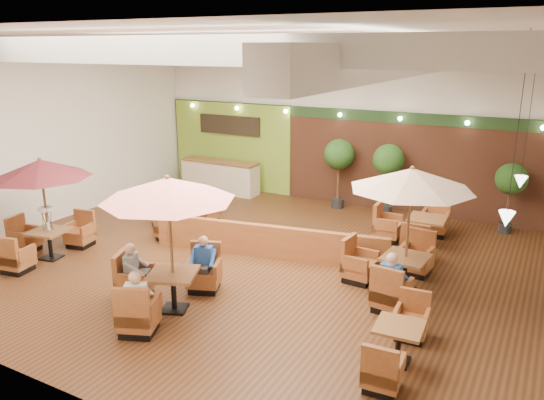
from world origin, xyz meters
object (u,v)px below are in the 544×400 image
Objects in this scene: booth_divider at (267,241)px; table_3 at (182,215)px; diner_0 at (137,296)px; service_counter at (220,176)px; table_4 at (398,344)px; topiary_2 at (511,182)px; diner_2 at (134,266)px; table_0 at (41,187)px; topiary_0 at (339,157)px; table_2 at (406,203)px; topiary_1 at (388,163)px; diner_4 at (392,278)px; table_5 at (415,231)px; diner_3 at (392,276)px; table_1 at (166,215)px; diner_1 at (203,258)px.

booth_divider is 2.45× the size of table_3.
table_3 is (-3.24, 0.68, 0.02)m from booth_divider.
table_3 is at bearing 87.81° from diner_0.
table_4 is at bearing -41.21° from service_counter.
diner_2 is (-6.50, -8.33, -0.77)m from topiary_2.
topiary_2 is (5.16, 4.94, 1.10)m from booth_divider.
table_0 is 12.62m from topiary_2.
topiary_0 is at bearing 80.59° from booth_divider.
diner_0 is (-3.82, -4.17, -1.26)m from table_2.
diner_4 is (2.01, -6.25, -0.99)m from topiary_1.
table_0 is 8.67m from diner_4.
diner_4 is (0.51, -3.96, 0.33)m from table_5.
table_2 is at bearing 2.04° from table_3.
topiary_1 is 6.63m from diner_3.
table_5 is (7.96, 5.36, -1.48)m from table_0.
table_3 reaches higher than table_4.
table_0 is 4.03m from table_3.
topiary_2 reaches higher than diner_2.
table_4 is at bearing -96.49° from topiary_2.
table_1 reaches higher than diner_4.
booth_divider is at bearing 170.04° from diner_4.
table_3 is 5.91m from diner_0.
diner_4 is at bearing -59.65° from topiary_0.
topiary_2 is 6.48m from diner_3.
diner_1 is at bearing -155.13° from diner_4.
table_1 reaches higher than diner_2.
table_2 reaches higher than topiary_1.
topiary_1 reaches higher than table_5.
diner_1 reaches higher than booth_divider.
topiary_0 is at bearing 128.82° from table_2.
table_5 is at bearing 117.38° from diner_2.
topiary_2 is (3.56, 0.00, -0.18)m from topiary_1.
diner_2 is 5.36m from diner_4.
table_4 is (9.12, -0.33, -1.54)m from table_0.
topiary_2 is 2.89× the size of diner_4.
topiary_0 is at bearing 56.41° from diner_0.
diner_1 is at bearing 167.39° from table_4.
topiary_2 is at bearing 45.66° from table_5.
diner_0 is (4.58, -1.72, -1.11)m from table_0.
table_3 is at bearing 178.69° from diner_2.
table_1 is at bearing -44.80° from table_3.
table_0 reaches higher than topiary_2.
table_0 is 3.21× the size of diner_3.
topiary_0 is at bearing 141.60° from table_5.
table_4 is 3.34× the size of diner_4.
table_2 is at bearing 5.94° from table_0.
table_2 is 3.55× the size of diner_2.
topiary_0 is at bearing 114.45° from table_4.
topiary_2 is at bearing 86.02° from diner_4.
table_5 is 3.44× the size of diner_3.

